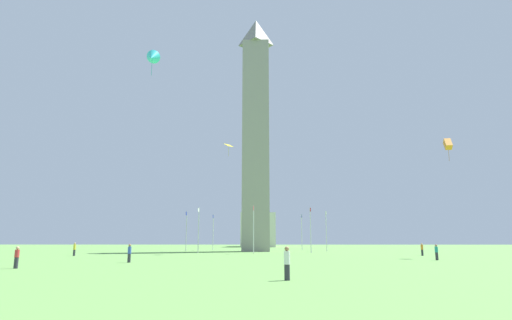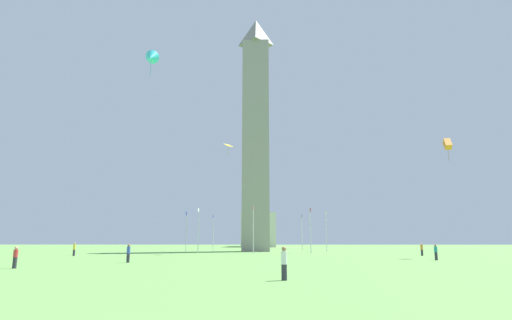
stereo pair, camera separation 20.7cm
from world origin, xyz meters
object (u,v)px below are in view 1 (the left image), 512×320
Objects in this scene: flagpole_se at (302,230)px; person_blue_shirt at (129,253)px; flagpole_n at (254,227)px; flagpole_sw at (213,230)px; obelisk_monument at (256,130)px; flagpole_s at (258,231)px; person_red_shirt at (17,257)px; person_white_shirt at (287,263)px; person_teal_shirt at (437,252)px; kite_yellow_diamond at (229,146)px; flagpole_nw at (199,228)px; flagpole_e at (326,229)px; distant_building at (259,231)px; flagpole_w at (186,229)px; kite_cyan_delta at (152,57)px; person_yellow_shirt at (74,249)px; person_orange_shirt at (422,249)px; kite_orange_box at (448,144)px.

flagpole_se is 53.49m from person_blue_shirt.
flagpole_n is 1.00× the size of flagpole_sw.
obelisk_monument is at bearing 45.20° from flagpole_sw.
flagpole_s is 1.00× the size of flagpole_sw.
person_white_shirt is at bearing -122.56° from person_red_shirt.
kite_yellow_diamond is at bearing 2.54° from person_teal_shirt.
flagpole_s is 24.42m from flagpole_nw.
flagpole_s is at bearing 157.50° from flagpole_nw.
flagpole_s is (-13.21, -13.21, 0.00)m from flagpole_e.
person_blue_shirt is at bearing -5.57° from distant_building.
person_blue_shirt is (40.18, -23.81, -3.28)m from flagpole_e.
person_teal_shirt is (21.29, 19.86, -3.32)m from flagpole_n.
flagpole_n is 4.60× the size of person_teal_shirt.
flagpole_w and flagpole_nw have the same top height.
flagpole_nw is at bearing -22.50° from flagpole_s.
flagpole_nw is (9.34, 3.87, 0.00)m from flagpole_w.
flagpole_n is 0.30× the size of distant_building.
kite_yellow_diamond is at bearing -29.52° from flagpole_se.
flagpole_n is at bearing -45.00° from flagpole_e.
flagpole_sw is at bearing -134.80° from obelisk_monument.
flagpole_e is at bearing 89.72° from obelisk_monument.
obelisk_monument is 22.53× the size of kite_yellow_diamond.
flagpole_n is 2.74× the size of kite_cyan_delta.
person_yellow_shirt is (-33.71, -26.83, 0.02)m from person_white_shirt.
person_teal_shirt is 0.06× the size of distant_building.
person_teal_shirt is at bearing -83.03° from person_blue_shirt.
obelisk_monument is 23.49m from flagpole_e.
kite_yellow_diamond is (14.21, 9.22, 12.91)m from flagpole_w.
person_orange_shirt is 46.64m from person_yellow_shirt.
kite_cyan_delta is (-6.61, 7.32, 18.71)m from person_red_shirt.
flagpole_e is 1.00× the size of flagpole_sw.
flagpole_s is at bearing 112.50° from flagpole_sw.
kite_cyan_delta is at bearing 0.55° from flagpole_sw.
kite_orange_box reaches higher than flagpole_se.
person_red_shirt is at bearing 142.77° from person_blue_shirt.
kite_orange_box is at bearing 171.52° from person_orange_shirt.
person_blue_shirt reaches higher than person_teal_shirt.
flagpole_e is 43.74m from person_yellow_shirt.
kite_cyan_delta is at bearing -11.90° from obelisk_monument.
person_orange_shirt is (8.21, 23.07, -3.29)m from flagpole_n.
flagpole_n is 1.00× the size of flagpole_w.
obelisk_monument reaches higher than flagpole_s.
flagpole_e is (0.06, 13.21, -19.43)m from obelisk_monument.
flagpole_e is 2.74× the size of kite_cyan_delta.
kite_yellow_diamond is (-43.00, -7.29, 16.18)m from person_white_shirt.
flagpole_nw is 20.31m from person_yellow_shirt.
obelisk_monument is 6.29× the size of flagpole_nw.
kite_yellow_diamond reaches higher than distant_building.
flagpole_se is at bearing 67.50° from flagpole_s.
obelisk_monument is 27.70× the size of person_blue_shirt.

